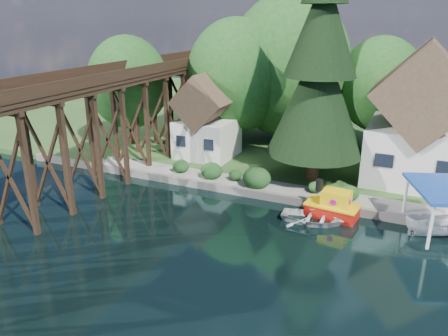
% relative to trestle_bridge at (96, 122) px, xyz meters
% --- Properties ---
extents(ground, '(140.00, 140.00, 0.00)m').
position_rel_trestle_bridge_xyz_m(ground, '(16.00, -5.17, -5.35)').
color(ground, black).
rests_on(ground, ground).
extents(bank, '(140.00, 52.00, 0.50)m').
position_rel_trestle_bridge_xyz_m(bank, '(16.00, 28.83, -5.10)').
color(bank, '#284C1E').
rests_on(bank, ground).
extents(seawall, '(60.00, 0.40, 0.62)m').
position_rel_trestle_bridge_xyz_m(seawall, '(20.00, 2.83, -5.04)').
color(seawall, slate).
rests_on(seawall, ground).
extents(promenade, '(50.00, 2.60, 0.06)m').
position_rel_trestle_bridge_xyz_m(promenade, '(22.00, 4.13, -4.82)').
color(promenade, gray).
rests_on(promenade, bank).
extents(trestle_bridge, '(4.12, 44.18, 9.30)m').
position_rel_trestle_bridge_xyz_m(trestle_bridge, '(0.00, 0.00, 0.00)').
color(trestle_bridge, black).
rests_on(trestle_bridge, ground).
extents(house_left, '(7.64, 8.64, 11.02)m').
position_rel_trestle_bridge_xyz_m(house_left, '(23.00, 10.83, -0.21)').
color(house_left, silver).
rests_on(house_left, bank).
extents(shed, '(5.09, 5.40, 7.85)m').
position_rel_trestle_bridge_xyz_m(shed, '(5.00, 9.33, -1.52)').
color(shed, silver).
rests_on(shed, bank).
extents(bg_trees, '(49.90, 13.30, 10.57)m').
position_rel_trestle_bridge_xyz_m(bg_trees, '(17.00, 16.08, 1.94)').
color(bg_trees, '#382314').
rests_on(bg_trees, bank).
extents(shrubs, '(15.76, 2.47, 1.70)m').
position_rel_trestle_bridge_xyz_m(shrubs, '(11.40, 4.09, -4.12)').
color(shrubs, '#18431A').
rests_on(shrubs, bank).
extents(conifer, '(7.53, 7.53, 18.55)m').
position_rel_trestle_bridge_xyz_m(conifer, '(15.57, 7.15, 4.08)').
color(conifer, '#382314').
rests_on(conifer, bank).
extents(tugboat, '(3.75, 2.36, 2.57)m').
position_rel_trestle_bridge_xyz_m(tugboat, '(18.29, 1.94, -4.58)').
color(tugboat, '#AA130B').
rests_on(tugboat, ground).
extents(boat_white_a, '(4.29, 3.15, 0.86)m').
position_rel_trestle_bridge_xyz_m(boat_white_a, '(17.23, 0.48, -4.92)').
color(boat_white_a, silver).
rests_on(boat_white_a, ground).
extents(boat_canopy, '(5.10, 6.05, 3.31)m').
position_rel_trestle_bridge_xyz_m(boat_canopy, '(24.87, 1.84, -3.93)').
color(boat_canopy, silver).
rests_on(boat_canopy, ground).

